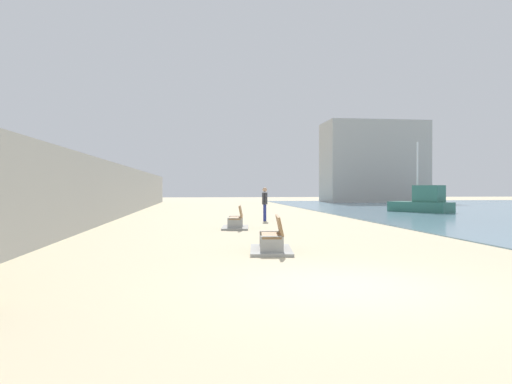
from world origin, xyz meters
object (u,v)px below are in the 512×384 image
boat_far_right (423,202)px  bench_near (272,243)px  bench_far (236,223)px  person_walking (265,201)px

boat_far_right → bench_near: bearing=-126.9°
bench_near → boat_far_right: size_ratio=0.45×
bench_near → boat_far_right: 22.61m
bench_far → bench_near: bearing=-86.9°
bench_near → person_walking: bearing=82.8°
bench_near → person_walking: person_walking is taller
bench_far → boat_far_right: size_ratio=0.45×
bench_near → boat_far_right: (13.56, 18.08, 0.49)m
person_walking → bench_far: bearing=-114.1°
bench_near → person_walking: size_ratio=1.26×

